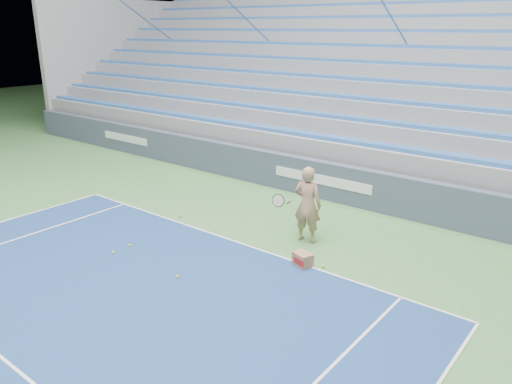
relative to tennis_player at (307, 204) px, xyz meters
The scene contains 9 objects.
sponsor_barrier 3.20m from the tennis_player, 114.02° to the left, with size 30.00×0.32×1.10m.
bleachers 8.84m from the tennis_player, 98.57° to the left, with size 31.00×9.15×7.30m.
tennis_player is the anchor object (origin of this frame).
ball_box 1.51m from the tennis_player, 60.24° to the right, with size 0.46×0.41×0.29m.
tennis_ball_0 4.18m from the tennis_player, 136.72° to the right, with size 0.07×0.07×0.07m, color #C8DB2C.
tennis_ball_1 4.51m from the tennis_player, 132.17° to the right, with size 0.07×0.07×0.07m, color #C8DB2C.
tennis_ball_2 3.42m from the tennis_player, 107.81° to the right, with size 0.07×0.07×0.07m, color #C8DB2C.
tennis_ball_3 1.66m from the tennis_player, 42.05° to the right, with size 0.07×0.07×0.07m, color #C8DB2C.
tennis_ball_4 3.62m from the tennis_player, 166.96° to the right, with size 0.07×0.07×0.07m, color #C8DB2C.
Camera 1 is at (7.09, 3.81, 4.80)m, focal length 35.00 mm.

